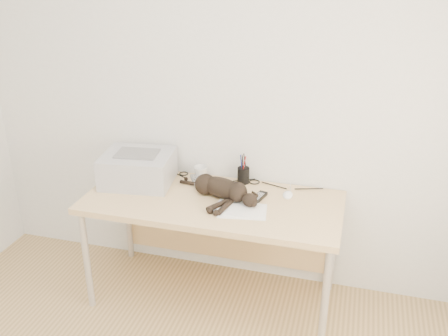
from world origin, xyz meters
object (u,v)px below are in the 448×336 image
(mug, at_px, (201,173))
(pen_cup, at_px, (243,175))
(cat, at_px, (220,189))
(printer, at_px, (138,168))
(mouse, at_px, (288,193))
(desk, at_px, (216,212))

(mug, bearing_deg, pen_cup, 1.94)
(cat, bearing_deg, mug, 149.62)
(printer, relative_size, mug, 5.26)
(mug, distance_m, mouse, 0.62)
(printer, distance_m, mouse, 1.00)
(printer, height_order, mug, printer)
(cat, distance_m, pen_cup, 0.26)
(printer, bearing_deg, desk, -2.89)
(printer, relative_size, mouse, 4.52)
(desk, relative_size, printer, 3.26)
(mug, bearing_deg, mouse, -9.52)
(desk, height_order, pen_cup, pen_cup)
(desk, distance_m, mouse, 0.48)
(printer, bearing_deg, pen_cup, 14.64)
(mug, bearing_deg, printer, -156.34)
(printer, distance_m, mug, 0.42)
(printer, height_order, pen_cup, printer)
(pen_cup, xyz_separation_m, mouse, (0.32, -0.11, -0.04))
(pen_cup, height_order, mouse, pen_cup)
(desk, xyz_separation_m, mug, (-0.17, 0.19, 0.18))
(cat, relative_size, pen_cup, 2.84)
(desk, bearing_deg, cat, -50.78)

